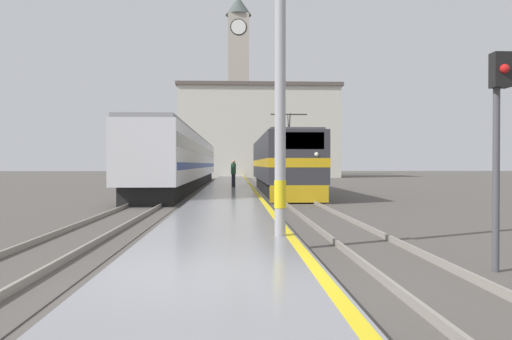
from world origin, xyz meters
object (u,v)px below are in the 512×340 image
locomotive_train (281,164)px  person_on_platform (233,173)px  catenary_mast (284,63)px  passenger_train (186,160)px  signal_post (498,125)px  clock_tower (238,82)px

locomotive_train → person_on_platform: bearing=150.9°
locomotive_train → catenary_mast: catenary_mast is taller
passenger_train → person_on_platform: 8.02m
passenger_train → signal_post: 33.42m
clock_tower → signal_post: clock_tower is taller
locomotive_train → clock_tower: bearing=92.6°
clock_tower → passenger_train: bearing=-96.2°
catenary_mast → clock_tower: size_ratio=0.25×
person_on_platform → signal_post: bearing=-79.7°
locomotive_train → passenger_train: (-6.95, 8.69, 0.29)m
locomotive_train → signal_post: bearing=-86.3°
person_on_platform → signal_post: signal_post is taller
locomotive_train → person_on_platform: 3.58m
locomotive_train → clock_tower: 53.56m
passenger_train → catenary_mast: (4.99, -30.03, 1.89)m
person_on_platform → locomotive_train: bearing=-29.1°
locomotive_train → passenger_train: size_ratio=0.46×
signal_post → passenger_train: bearing=104.7°
person_on_platform → clock_tower: clock_tower is taller
passenger_train → clock_tower: 45.32m
catenary_mast → signal_post: (3.49, -2.29, -1.51)m
catenary_mast → person_on_platform: bearing=92.8°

